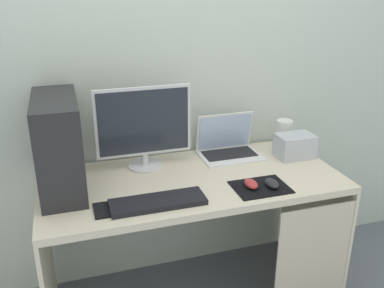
{
  "coord_description": "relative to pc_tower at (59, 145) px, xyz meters",
  "views": [
    {
      "loc": [
        -0.57,
        -1.8,
        1.68
      ],
      "look_at": [
        0.0,
        0.0,
        0.94
      ],
      "focal_mm": 39.52,
      "sensor_mm": 36.0,
      "label": 1
    }
  ],
  "objects": [
    {
      "name": "pc_tower",
      "position": [
        0.0,
        0.0,
        0.0
      ],
      "size": [
        0.19,
        0.48,
        0.44
      ],
      "primitive_type": "cube",
      "color": "#232326",
      "rests_on": "desk"
    },
    {
      "name": "speaker",
      "position": [
        1.25,
        0.16,
        -0.14
      ],
      "size": [
        0.09,
        0.09,
        0.16
      ],
      "primitive_type": "cylinder",
      "color": "white",
      "rests_on": "desk"
    },
    {
      "name": "monitor",
      "position": [
        0.41,
        0.12,
        0.0
      ],
      "size": [
        0.49,
        0.18,
        0.43
      ],
      "color": "silver",
      "rests_on": "desk"
    },
    {
      "name": "cell_phone",
      "position": [
        0.15,
        -0.27,
        -0.21
      ],
      "size": [
        0.07,
        0.13,
        0.01
      ],
      "primitive_type": "cube",
      "color": "black",
      "rests_on": "desk"
    },
    {
      "name": "keyboard",
      "position": [
        0.39,
        -0.29,
        -0.21
      ],
      "size": [
        0.42,
        0.14,
        0.02
      ],
      "primitive_type": "cube",
      "color": "black",
      "rests_on": "desk"
    },
    {
      "name": "wall_back",
      "position": [
        0.61,
        0.3,
        0.32
      ],
      "size": [
        4.0,
        0.05,
        2.6
      ],
      "color": "beige",
      "rests_on": "ground_plane"
    },
    {
      "name": "desk",
      "position": [
        0.63,
        -0.09,
        -0.37
      ],
      "size": [
        1.48,
        0.68,
        0.76
      ],
      "color": "beige",
      "rests_on": "ground_plane"
    },
    {
      "name": "projector",
      "position": [
        1.23,
        0.0,
        -0.16
      ],
      "size": [
        0.2,
        0.14,
        0.13
      ],
      "primitive_type": "cube",
      "color": "#B7BCC6",
      "rests_on": "desk"
    },
    {
      "name": "mousepad",
      "position": [
        0.89,
        -0.28,
        -0.22
      ],
      "size": [
        0.26,
        0.2,
        0.0
      ],
      "primitive_type": "cube",
      "color": "black",
      "rests_on": "desk"
    },
    {
      "name": "laptop",
      "position": [
        0.89,
        0.14,
        -0.17
      ],
      "size": [
        0.33,
        0.23,
        0.23
      ],
      "color": "white",
      "rests_on": "desk"
    },
    {
      "name": "mouse_right",
      "position": [
        0.94,
        -0.29,
        -0.2
      ],
      "size": [
        0.06,
        0.1,
        0.03
      ],
      "primitive_type": "ellipsoid",
      "color": "#232326",
      "rests_on": "mousepad"
    },
    {
      "name": "mouse_left",
      "position": [
        0.84,
        -0.27,
        -0.2
      ],
      "size": [
        0.06,
        0.1,
        0.03
      ],
      "primitive_type": "ellipsoid",
      "color": "#B23333",
      "rests_on": "mousepad"
    }
  ]
}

